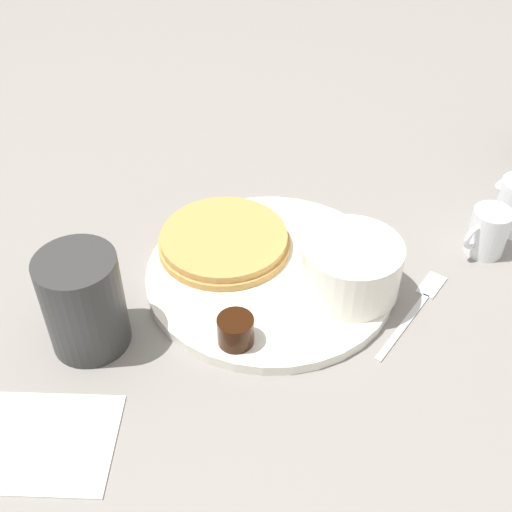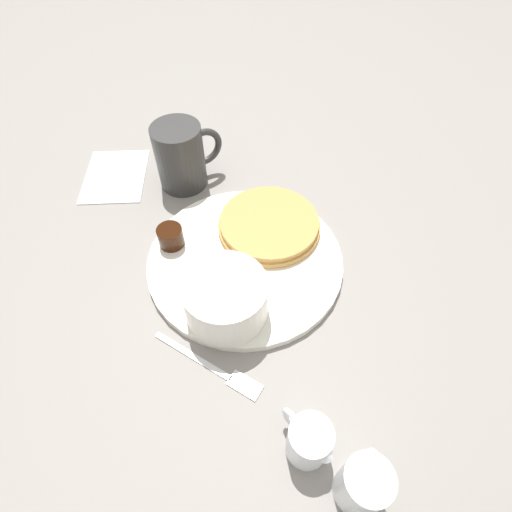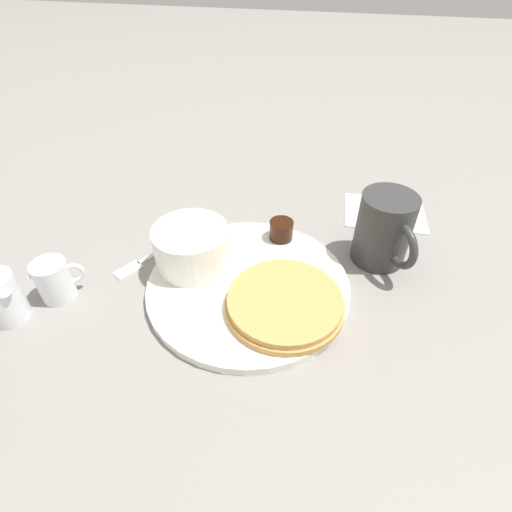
{
  "view_description": "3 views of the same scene",
  "coord_description": "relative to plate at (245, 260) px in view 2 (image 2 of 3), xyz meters",
  "views": [
    {
      "loc": [
        -0.02,
        0.52,
        0.48
      ],
      "look_at": [
        0.02,
        0.01,
        0.04
      ],
      "focal_mm": 45.0,
      "sensor_mm": 36.0,
      "label": 1
    },
    {
      "loc": [
        -0.34,
        -0.01,
        0.45
      ],
      "look_at": [
        -0.01,
        -0.02,
        0.03
      ],
      "focal_mm": 28.0,
      "sensor_mm": 36.0,
      "label": 2
    },
    {
      "loc": [
        0.09,
        -0.37,
        0.39
      ],
      "look_at": [
        0.01,
        0.02,
        0.05
      ],
      "focal_mm": 28.0,
      "sensor_mm": 36.0,
      "label": 3
    }
  ],
  "objects": [
    {
      "name": "butter_ramekin",
      "position": [
        -0.09,
        0.04,
        0.02
      ],
      "size": [
        0.05,
        0.05,
        0.04
      ],
      "color": "white",
      "rests_on": "plate"
    },
    {
      "name": "fork",
      "position": [
        -0.16,
        0.03,
        -0.0
      ],
      "size": [
        0.09,
        0.13,
        0.0
      ],
      "color": "silver",
      "rests_on": "ground_plane"
    },
    {
      "name": "syrup_cup",
      "position": [
        0.03,
        0.1,
        0.02
      ],
      "size": [
        0.04,
        0.04,
        0.03
      ],
      "color": "black",
      "rests_on": "plate"
    },
    {
      "name": "plate",
      "position": [
        0.0,
        0.0,
        0.0
      ],
      "size": [
        0.27,
        0.27,
        0.01
      ],
      "color": "white",
      "rests_on": "ground_plane"
    },
    {
      "name": "pancake_stack",
      "position": [
        0.05,
        -0.04,
        0.01
      ],
      "size": [
        0.15,
        0.15,
        0.02
      ],
      "color": "tan",
      "rests_on": "plate"
    },
    {
      "name": "bowl",
      "position": [
        -0.08,
        0.02,
        0.04
      ],
      "size": [
        0.1,
        0.1,
        0.06
      ],
      "color": "white",
      "rests_on": "plate"
    },
    {
      "name": "creamer_pitcher_far",
      "position": [
        -0.28,
        -0.11,
        0.03
      ],
      "size": [
        0.07,
        0.05,
        0.07
      ],
      "color": "white",
      "rests_on": "ground_plane"
    },
    {
      "name": "coffee_mug",
      "position": [
        0.17,
        0.1,
        0.05
      ],
      "size": [
        0.08,
        0.1,
        0.1
      ],
      "color": "#333333",
      "rests_on": "ground_plane"
    },
    {
      "name": "napkin",
      "position": [
        0.19,
        0.22,
        -0.0
      ],
      "size": [
        0.14,
        0.1,
        0.0
      ],
      "color": "white",
      "rests_on": "ground_plane"
    },
    {
      "name": "creamer_pitcher_near",
      "position": [
        -0.24,
        -0.06,
        0.02
      ],
      "size": [
        0.06,
        0.05,
        0.06
      ],
      "color": "white",
      "rests_on": "ground_plane"
    },
    {
      "name": "ground_plane",
      "position": [
        0.0,
        0.0,
        -0.01
      ],
      "size": [
        4.0,
        4.0,
        0.0
      ],
      "primitive_type": "plane",
      "color": "gray"
    }
  ]
}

